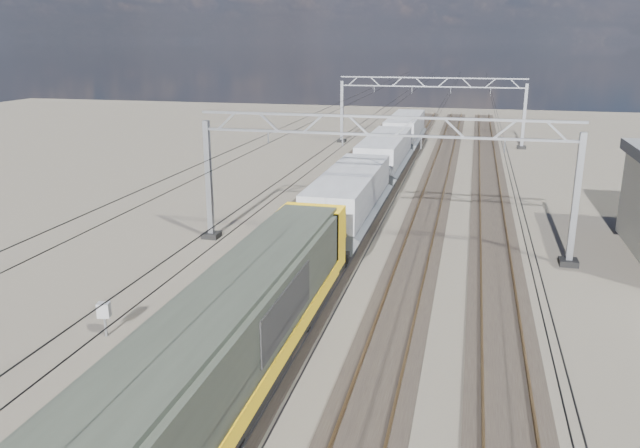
% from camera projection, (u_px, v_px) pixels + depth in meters
% --- Properties ---
extents(ground, '(160.00, 160.00, 0.00)m').
position_uv_depth(ground, '(366.00, 277.00, 29.36)').
color(ground, black).
rests_on(ground, ground).
extents(track_outer_west, '(2.60, 140.00, 0.30)m').
position_uv_depth(track_outer_west, '(245.00, 265.00, 30.70)').
color(track_outer_west, black).
rests_on(track_outer_west, ground).
extents(track_loco, '(2.60, 140.00, 0.30)m').
position_uv_depth(track_loco, '(324.00, 272.00, 29.79)').
color(track_loco, black).
rests_on(track_loco, ground).
extents(track_inner_east, '(2.60, 140.00, 0.30)m').
position_uv_depth(track_inner_east, '(408.00, 279.00, 28.88)').
color(track_inner_east, black).
rests_on(track_inner_east, ground).
extents(track_outer_east, '(2.60, 140.00, 0.30)m').
position_uv_depth(track_outer_east, '(498.00, 287.00, 27.97)').
color(track_outer_east, black).
rests_on(track_outer_east, ground).
extents(catenary_gantry_mid, '(19.90, 0.90, 7.11)m').
position_uv_depth(catenary_gantry_mid, '(380.00, 178.00, 31.99)').
color(catenary_gantry_mid, gray).
rests_on(catenary_gantry_mid, ground).
extents(catenary_gantry_far, '(19.90, 0.90, 7.11)m').
position_uv_depth(catenary_gantry_far, '(430.00, 108.00, 65.55)').
color(catenary_gantry_far, gray).
rests_on(catenary_gantry_far, ground).
extents(overhead_wires, '(12.03, 140.00, 0.53)m').
position_uv_depth(overhead_wires, '(392.00, 132.00, 35.20)').
color(overhead_wires, black).
rests_on(overhead_wires, ground).
extents(locomotive, '(2.76, 21.10, 3.62)m').
position_uv_depth(locomotive, '(234.00, 336.00, 18.37)').
color(locomotive, black).
rests_on(locomotive, ground).
extents(hopper_wagon_lead, '(3.38, 13.00, 3.25)m').
position_uv_depth(hopper_wagon_lead, '(350.00, 198.00, 34.90)').
color(hopper_wagon_lead, black).
rests_on(hopper_wagon_lead, ground).
extents(hopper_wagon_mid, '(3.38, 13.00, 3.25)m').
position_uv_depth(hopper_wagon_mid, '(385.00, 155.00, 48.14)').
color(hopper_wagon_mid, black).
rests_on(hopper_wagon_mid, ground).
extents(hopper_wagon_third, '(3.38, 13.00, 3.25)m').
position_uv_depth(hopper_wagon_third, '(405.00, 131.00, 61.38)').
color(hopper_wagon_third, black).
rests_on(hopper_wagon_third, ground).
extents(trackside_cabinet, '(0.52, 0.44, 1.36)m').
position_uv_depth(trackside_cabinet, '(104.00, 311.00, 23.17)').
color(trackside_cabinet, gray).
rests_on(trackside_cabinet, ground).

